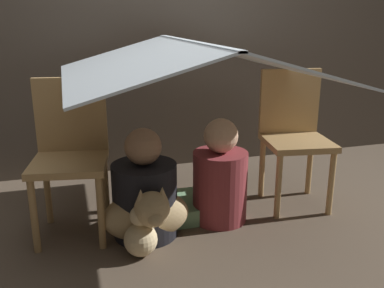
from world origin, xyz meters
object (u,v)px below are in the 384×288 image
person_second (220,179)px  dog (147,214)px  person_front (145,193)px  chair_left (70,151)px  chair_right (294,132)px

person_second → dog: bearing=-164.2°
person_front → dog: bearing=-93.0°
chair_left → person_second: size_ratio=1.38×
person_second → dog: (-0.45, -0.13, -0.10)m
person_second → chair_left: bearing=171.4°
dog → chair_right: bearing=14.3°
person_front → dog: person_front is taller
person_second → person_front: bearing=-173.3°
chair_left → person_front: (0.36, -0.17, -0.22)m
dog → person_second: bearing=15.8°
person_front → dog: (-0.00, -0.07, -0.09)m
chair_left → person_front: size_ratio=1.39×
chair_left → dog: size_ratio=1.81×
person_second → dog: size_ratio=1.31×
chair_right → person_front: size_ratio=1.39×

